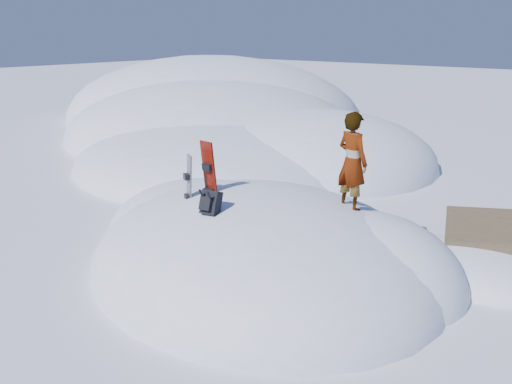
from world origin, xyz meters
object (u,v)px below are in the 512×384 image
Objects in this scene: snowboard_red at (210,182)px; snowboard_dark at (188,189)px; person at (352,162)px; backpack at (210,203)px.

snowboard_red reaches higher than snowboard_dark.
person reaches higher than snowboard_red.
person is (1.54, 2.04, 0.55)m from backpack.
backpack is at bearing 69.23° from person.
snowboard_dark is 2.68× the size of backpack.
backpack is at bearing 4.90° from snowboard_dark.
snowboard_red reaches higher than backpack.
person reaches higher than snowboard_dark.
backpack is (0.97, -0.41, 0.05)m from snowboard_dark.
snowboard_red is at bearing 122.62° from backpack.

